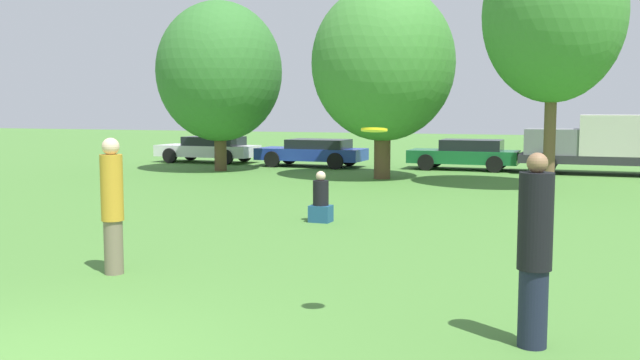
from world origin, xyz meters
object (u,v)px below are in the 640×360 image
(tree_0, at_px, (219,72))
(tree_1, at_px, (383,63))
(frisbee, at_px, (374,130))
(bystander_sitting, at_px, (321,201))
(delivery_truck_grey, at_px, (615,142))
(parked_car_blue, at_px, (313,152))
(tree_2, at_px, (554,15))
(person_catcher, at_px, (535,250))
(person_thrower, at_px, (112,204))
(parked_car_green, at_px, (466,154))
(parked_car_white, at_px, (209,148))

(tree_0, height_order, tree_1, tree_1)
(frisbee, relative_size, tree_1, 0.04)
(bystander_sitting, distance_m, delivery_truck_grey, 14.80)
(bystander_sitting, relative_size, tree_0, 0.17)
(tree_0, distance_m, tree_1, 6.61)
(parked_car_blue, bearing_deg, bystander_sitting, 111.95)
(tree_2, bearing_deg, tree_0, 169.73)
(person_catcher, relative_size, bystander_sitting, 1.82)
(person_thrower, height_order, person_catcher, person_thrower)
(person_thrower, height_order, parked_car_green, person_thrower)
(parked_car_white, bearing_deg, parked_car_green, -178.63)
(frisbee, relative_size, tree_0, 0.04)
(tree_2, bearing_deg, parked_car_green, 119.64)
(person_catcher, distance_m, tree_1, 17.06)
(tree_1, xyz_separation_m, parked_car_green, (2.06, 4.49, -3.22))
(parked_car_blue, xyz_separation_m, delivery_truck_grey, (11.31, 0.50, 0.55))
(bystander_sitting, bearing_deg, delivery_truck_grey, 65.75)
(person_thrower, bearing_deg, parked_car_blue, 113.43)
(person_thrower, xyz_separation_m, tree_1, (-0.15, 14.60, 2.83))
(person_catcher, relative_size, parked_car_green, 0.47)
(person_thrower, relative_size, parked_car_blue, 0.45)
(person_thrower, distance_m, frisbee, 4.51)
(tree_2, relative_size, parked_car_white, 1.71)
(parked_car_white, xyz_separation_m, parked_car_green, (11.06, 0.27, 0.00))
(person_thrower, distance_m, tree_2, 14.77)
(tree_0, xyz_separation_m, parked_car_blue, (2.60, 2.98, -3.11))
(parked_car_green, bearing_deg, tree_1, 65.35)
(tree_0, bearing_deg, frisbee, -56.60)
(person_thrower, bearing_deg, parked_car_white, 126.77)
(bystander_sitting, bearing_deg, frisbee, -64.88)
(person_thrower, distance_m, parked_car_green, 19.19)
(person_thrower, xyz_separation_m, person_catcher, (5.84, -1.12, -0.03))
(tree_0, bearing_deg, parked_car_blue, 48.91)
(frisbee, distance_m, tree_1, 16.45)
(person_thrower, xyz_separation_m, parked_car_white, (-9.16, 18.82, -0.39))
(bystander_sitting, distance_m, tree_0, 13.12)
(bystander_sitting, bearing_deg, tree_1, 97.91)
(tree_2, height_order, parked_car_green, tree_2)
(tree_1, distance_m, delivery_truck_grey, 8.91)
(parked_car_green, distance_m, delivery_truck_grey, 5.33)
(parked_car_green, bearing_deg, delivery_truck_grey, 177.60)
(bystander_sitting, bearing_deg, person_thrower, -101.83)
(delivery_truck_grey, bearing_deg, person_catcher, 86.07)
(person_thrower, relative_size, tree_0, 0.31)
(bystander_sitting, distance_m, parked_car_white, 16.91)
(frisbee, height_order, parked_car_white, frisbee)
(person_catcher, relative_size, delivery_truck_grey, 0.31)
(tree_2, bearing_deg, frisbee, -94.14)
(frisbee, xyz_separation_m, parked_car_white, (-13.36, 19.99, -1.53))
(person_catcher, distance_m, parked_car_blue, 21.88)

